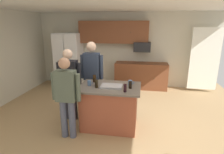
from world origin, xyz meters
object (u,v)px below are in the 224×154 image
(glass_dark_ale, at_px, (94,79))
(glass_short_whisky, at_px, (125,88))
(refrigerator, at_px, (69,60))
(kitchen_island, at_px, (110,106))
(tumbler_amber, at_px, (130,85))
(person_guest_left, at_px, (69,80))
(glass_stout_tall, at_px, (96,83))
(microwave_over_range, at_px, (142,47))
(glass_pilsner, at_px, (97,84))
(person_guest_by_door, at_px, (66,94))
(mug_blue_stoneware, at_px, (89,83))
(person_guest_right, at_px, (92,72))
(serving_tray, at_px, (112,86))
(mug_ceramic_white, at_px, (130,83))

(glass_dark_ale, bearing_deg, glass_short_whisky, -34.82)
(refrigerator, xyz_separation_m, kitchen_island, (1.99, -2.67, -0.48))
(kitchen_island, bearing_deg, tumbler_amber, -6.42)
(person_guest_left, bearing_deg, glass_stout_tall, -4.12)
(microwave_over_range, bearing_deg, person_guest_left, -121.29)
(microwave_over_range, relative_size, tumbler_amber, 3.87)
(kitchen_island, height_order, glass_pilsner, glass_pilsner)
(person_guest_left, bearing_deg, person_guest_by_door, -61.39)
(mug_blue_stoneware, relative_size, tumbler_amber, 0.84)
(microwave_over_range, bearing_deg, glass_short_whisky, -94.86)
(person_guest_right, distance_m, serving_tray, 0.94)
(mug_blue_stoneware, bearing_deg, refrigerator, 120.13)
(mug_blue_stoneware, bearing_deg, kitchen_island, 1.27)
(kitchen_island, xyz_separation_m, mug_blue_stoneware, (-0.44, -0.01, 0.51))
(refrigerator, relative_size, mug_ceramic_white, 14.70)
(glass_stout_tall, bearing_deg, mug_blue_stoneware, -175.28)
(glass_stout_tall, bearing_deg, mug_ceramic_white, 11.77)
(refrigerator, height_order, microwave_over_range, refrigerator)
(microwave_over_range, bearing_deg, refrigerator, -177.40)
(kitchen_island, relative_size, mug_blue_stoneware, 10.57)
(person_guest_right, bearing_deg, microwave_over_range, 110.60)
(glass_short_whisky, relative_size, mug_blue_stoneware, 1.28)
(kitchen_island, xyz_separation_m, mug_ceramic_white, (0.42, 0.15, 0.51))
(kitchen_island, xyz_separation_m, glass_dark_ale, (-0.39, 0.24, 0.54))
(microwave_over_range, relative_size, glass_dark_ale, 3.42)
(mug_ceramic_white, bearing_deg, microwave_over_range, 85.89)
(glass_stout_tall, height_order, glass_dark_ale, glass_dark_ale)
(refrigerator, xyz_separation_m, mug_ceramic_white, (2.41, -2.51, 0.04))
(glass_short_whisky, bearing_deg, person_guest_right, 134.29)
(glass_stout_tall, relative_size, tumbler_amber, 0.94)
(glass_stout_tall, relative_size, glass_short_whisky, 0.87)
(person_guest_right, height_order, glass_stout_tall, person_guest_right)
(kitchen_island, bearing_deg, microwave_over_range, 77.59)
(microwave_over_range, height_order, serving_tray, microwave_over_range)
(kitchen_island, height_order, tumbler_amber, tumbler_amber)
(glass_stout_tall, relative_size, glass_pilsner, 0.82)
(glass_stout_tall, bearing_deg, glass_short_whisky, -23.82)
(refrigerator, bearing_deg, mug_blue_stoneware, -59.87)
(person_guest_right, distance_m, glass_short_whisky, 1.31)
(microwave_over_range, xyz_separation_m, mug_blue_stoneware, (-1.05, -2.79, -0.47))
(glass_stout_tall, xyz_separation_m, mug_blue_stoneware, (-0.15, -0.01, -0.02))
(glass_dark_ale, distance_m, mug_blue_stoneware, 0.25)
(kitchen_island, relative_size, mug_ceramic_white, 9.97)
(glass_stout_tall, xyz_separation_m, tumbler_amber, (0.72, -0.05, 0.00))
(glass_stout_tall, relative_size, serving_tray, 0.31)
(person_guest_by_door, height_order, glass_pilsner, person_guest_by_door)
(person_guest_right, height_order, mug_ceramic_white, person_guest_right)
(person_guest_right, relative_size, person_guest_left, 1.07)
(person_guest_left, bearing_deg, microwave_over_range, 69.57)
(glass_pilsner, xyz_separation_m, glass_dark_ale, (-0.14, 0.37, -0.00))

